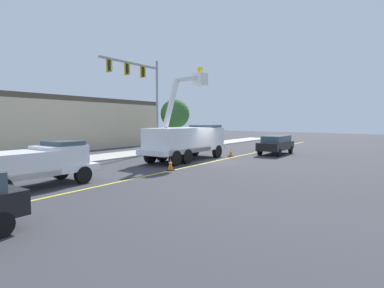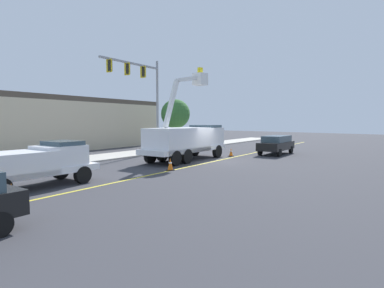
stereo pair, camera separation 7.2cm
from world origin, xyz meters
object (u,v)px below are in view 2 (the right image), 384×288
(traffic_cone_mid_rear, at_px, (231,152))
(passing_minivan, at_px, (276,144))
(utility_bucket_truck, at_px, (187,139))
(service_pickup_truck, at_px, (33,163))
(traffic_cone_leading, at_px, (12,194))
(traffic_signal_mast, at_px, (142,86))
(traffic_cone_mid_front, at_px, (170,164))

(traffic_cone_mid_rear, bearing_deg, passing_minivan, -27.62)
(utility_bucket_truck, relative_size, service_pickup_truck, 1.45)
(utility_bucket_truck, xyz_separation_m, traffic_cone_mid_rear, (4.36, -1.03, -1.27))
(service_pickup_truck, height_order, passing_minivan, service_pickup_truck)
(utility_bucket_truck, relative_size, traffic_cone_leading, 11.20)
(passing_minivan, distance_m, traffic_cone_leading, 21.85)
(traffic_cone_leading, bearing_deg, passing_minivan, 1.71)
(traffic_cone_mid_rear, bearing_deg, traffic_cone_leading, -171.13)
(service_pickup_truck, distance_m, traffic_cone_mid_rear, 16.23)
(passing_minivan, bearing_deg, service_pickup_truck, 175.69)
(utility_bucket_truck, height_order, traffic_cone_mid_rear, utility_bucket_truck)
(utility_bucket_truck, height_order, traffic_cone_leading, utility_bucket_truck)
(service_pickup_truck, distance_m, passing_minivan, 20.31)
(traffic_cone_leading, distance_m, traffic_signal_mast, 17.34)
(traffic_cone_mid_front, xyz_separation_m, traffic_signal_mast, (4.33, 8.18, 5.74))
(traffic_signal_mast, bearing_deg, traffic_cone_mid_rear, -56.56)
(utility_bucket_truck, bearing_deg, traffic_cone_leading, -164.19)
(service_pickup_truck, xyz_separation_m, traffic_cone_mid_front, (7.53, -1.02, -0.75))
(utility_bucket_truck, bearing_deg, traffic_signal_mast, 89.80)
(utility_bucket_truck, relative_size, traffic_signal_mast, 0.98)
(passing_minivan, relative_size, traffic_cone_leading, 6.63)
(service_pickup_truck, xyz_separation_m, passing_minivan, (20.25, -1.53, -0.15))
(utility_bucket_truck, relative_size, traffic_cone_mid_rear, 12.08)
(traffic_cone_mid_front, xyz_separation_m, traffic_cone_mid_rear, (8.67, 1.61, -0.03))
(service_pickup_truck, height_order, traffic_cone_mid_rear, service_pickup_truck)
(traffic_cone_leading, bearing_deg, service_pickup_truck, 54.09)
(utility_bucket_truck, xyz_separation_m, service_pickup_truck, (-11.84, -1.62, -0.50))
(passing_minivan, bearing_deg, traffic_signal_mast, 134.00)
(service_pickup_truck, distance_m, traffic_cone_mid_front, 7.63)
(service_pickup_truck, bearing_deg, passing_minivan, -4.31)
(traffic_cone_leading, height_order, traffic_cone_mid_front, traffic_cone_mid_front)
(service_pickup_truck, relative_size, traffic_cone_leading, 7.72)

